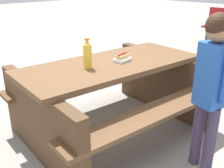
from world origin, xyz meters
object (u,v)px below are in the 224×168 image
object	(u,v)px
picnic_table	(112,91)
hotdog_tray	(123,58)
soda_bottle	(87,54)
child_in_coat	(213,76)

from	to	relation	value
picnic_table	hotdog_tray	xyz separation A→B (m)	(0.10, -0.05, 0.34)
soda_bottle	hotdog_tray	size ratio (longest dim) A/B	1.40
hotdog_tray	picnic_table	bearing A→B (deg)	154.47
picnic_table	child_in_coat	bearing A→B (deg)	-82.47
child_in_coat	soda_bottle	bearing A→B (deg)	112.11
hotdog_tray	child_in_coat	xyz separation A→B (m)	(0.03, -0.90, 0.05)
hotdog_tray	child_in_coat	bearing A→B (deg)	-88.27
picnic_table	child_in_coat	size ratio (longest dim) A/B	1.50
picnic_table	hotdog_tray	world-z (taller)	hotdog_tray
soda_bottle	child_in_coat	xyz separation A→B (m)	(0.40, -0.98, -0.05)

